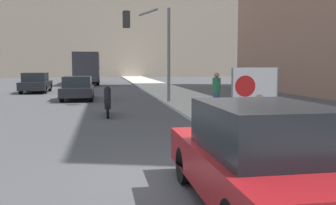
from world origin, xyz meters
TOP-DOWN VIEW (x-y plane):
  - ground_plane at (0.00, 0.00)m, footprint 160.00×160.00m
  - sidewalk_curb at (3.37, 15.00)m, footprint 3.59×90.00m
  - building_backdrop_far at (-2.00, 65.42)m, footprint 52.00×12.00m
  - seated_protester at (2.36, 2.80)m, footprint 0.93×0.77m
  - jogger_on_sidewalk at (3.65, 5.99)m, footprint 0.34×0.34m
  - pedestrian_behind at (3.03, 8.69)m, footprint 0.34×0.34m
  - protest_banner at (3.41, 5.63)m, footprint 1.68×0.06m
  - traffic_light_pole at (0.95, 13.34)m, footprint 2.55×2.31m
  - parked_car_curbside at (0.57, -1.29)m, footprint 1.80×4.15m
  - car_on_road_nearest at (-3.11, 16.63)m, footprint 1.84×4.18m
  - car_on_road_midblock at (-6.61, 23.20)m, footprint 1.89×4.20m
  - city_bus_on_road at (-3.24, 35.87)m, footprint 2.54×10.68m
  - motorcycle_on_road at (-1.45, 9.15)m, footprint 0.28×2.12m

SIDE VIEW (x-z plane):
  - ground_plane at x=0.00m, z-range 0.00..0.00m
  - sidewalk_curb at x=3.37m, z-range 0.00..0.12m
  - motorcycle_on_road at x=-1.45m, z-range -0.08..1.16m
  - car_on_road_nearest at x=-3.11m, z-range 0.00..1.41m
  - car_on_road_midblock at x=-6.61m, z-range -0.01..1.50m
  - parked_car_curbside at x=0.57m, z-range -0.01..1.53m
  - seated_protester at x=2.36m, z-range 0.16..1.36m
  - pedestrian_behind at x=3.03m, z-range 0.13..1.78m
  - jogger_on_sidewalk at x=3.65m, z-range 0.14..1.95m
  - protest_banner at x=3.41m, z-range 0.17..2.04m
  - city_bus_on_road at x=-3.24m, z-range 0.25..3.60m
  - traffic_light_pole at x=0.95m, z-range 0.99..5.95m
  - building_backdrop_far at x=-2.00m, z-range 0.00..27.64m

